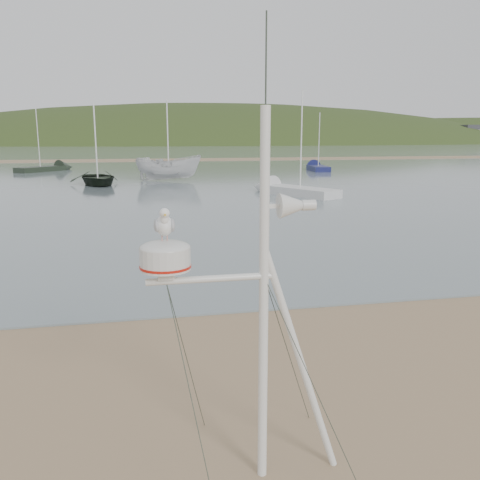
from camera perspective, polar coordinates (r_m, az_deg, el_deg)
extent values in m
plane|color=#876C4D|center=(6.92, -17.32, -20.62)|extent=(560.00, 560.00, 0.00)
cube|color=slate|center=(137.88, -12.16, 9.94)|extent=(560.00, 256.00, 0.04)
cube|color=#876C4D|center=(75.92, -12.37, 8.75)|extent=(560.00, 7.00, 0.07)
ellipsoid|color=#253515|center=(245.35, -2.41, 5.70)|extent=(400.00, 180.00, 80.00)
ellipsoid|color=#253515|center=(300.81, 25.14, 6.98)|extent=(300.00, 135.00, 56.00)
cube|color=white|center=(205.15, -22.42, 10.94)|extent=(8.40, 6.30, 8.00)
cube|color=white|center=(202.12, -15.02, 11.42)|extent=(8.40, 6.30, 8.00)
cube|color=white|center=(202.41, -7.50, 11.71)|extent=(8.40, 6.30, 8.00)
cube|color=white|center=(206.00, -0.12, 11.81)|extent=(8.40, 6.30, 8.00)
cube|color=white|center=(212.74, 6.91, 11.72)|extent=(8.40, 6.30, 8.00)
cube|color=white|center=(222.33, 13.41, 11.49)|extent=(8.40, 6.30, 8.00)
cube|color=white|center=(234.42, 19.29, 11.15)|extent=(8.40, 6.30, 8.00)
cube|color=white|center=(248.66, 24.53, 10.76)|extent=(8.40, 6.30, 8.00)
cylinder|color=silver|center=(5.21, 2.67, -7.14)|extent=(0.10, 0.10, 3.92)
cylinder|color=silver|center=(5.58, 6.86, -13.49)|extent=(0.91, 0.08, 2.57)
cylinder|color=silver|center=(5.02, -3.28, -4.37)|extent=(1.27, 0.07, 0.07)
cylinder|color=#2D382D|center=(4.98, 2.94, 19.39)|extent=(0.02, 0.02, 0.88)
cube|color=silver|center=(4.96, -8.34, -3.80)|extent=(0.16, 0.16, 0.09)
cylinder|color=silver|center=(4.92, -8.39, -2.10)|extent=(0.49, 0.49, 0.22)
cylinder|color=red|center=(4.94, -8.37, -2.92)|extent=(0.50, 0.50, 0.02)
ellipsoid|color=silver|center=(4.90, -8.43, -0.87)|extent=(0.49, 0.49, 0.14)
cone|color=silver|center=(5.05, 5.80, 3.87)|extent=(0.25, 0.25, 0.25)
cylinder|color=silver|center=(5.11, 7.69, 3.91)|extent=(0.14, 0.11, 0.11)
cube|color=silver|center=(5.00, 3.87, 3.83)|extent=(0.20, 0.04, 0.04)
cylinder|color=tan|center=(4.87, -8.75, 0.29)|extent=(0.01, 0.01, 0.07)
cylinder|color=tan|center=(4.88, -8.18, 0.32)|extent=(0.01, 0.01, 0.07)
ellipsoid|color=white|center=(4.86, -8.50, 1.61)|extent=(0.17, 0.26, 0.20)
ellipsoid|color=#A7A9AF|center=(4.84, -9.37, 1.61)|extent=(0.05, 0.21, 0.13)
ellipsoid|color=#A7A9AF|center=(4.85, -7.63, 1.68)|extent=(0.05, 0.21, 0.13)
cone|color=white|center=(4.99, -8.59, 1.66)|extent=(0.09, 0.08, 0.09)
ellipsoid|color=white|center=(4.75, -8.47, 2.40)|extent=(0.08, 0.08, 0.11)
sphere|color=white|center=(4.71, -8.47, 2.99)|extent=(0.09, 0.09, 0.09)
cone|color=gold|center=(4.66, -8.43, 2.85)|extent=(0.02, 0.05, 0.02)
imported|color=black|center=(38.74, -15.85, 9.61)|extent=(3.68, 1.82, 4.95)
imported|color=silver|center=(41.43, -8.09, 10.26)|extent=(2.35, 2.30, 5.27)
cube|color=black|center=(55.22, -21.50, 7.42)|extent=(4.60, 4.99, 0.50)
cone|color=black|center=(57.38, -18.96, 7.73)|extent=(2.42, 2.44, 1.65)
cylinder|color=silver|center=(55.11, -21.74, 10.62)|extent=(0.08, 0.08, 5.67)
cube|color=silver|center=(31.07, 6.76, 5.44)|extent=(3.92, 5.32, 0.50)
cone|color=silver|center=(33.40, 2.60, 5.94)|extent=(2.31, 2.38, 1.65)
cylinder|color=silver|center=(30.89, 6.90, 11.14)|extent=(0.08, 0.08, 5.67)
cube|color=#161A4E|center=(53.42, 8.77, 7.98)|extent=(2.23, 5.03, 0.50)
cone|color=#161A4E|center=(56.46, 8.11, 8.19)|extent=(1.78, 1.90, 1.55)
cylinder|color=silver|center=(53.32, 8.87, 11.11)|extent=(0.08, 0.08, 5.34)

